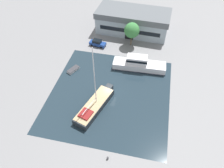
% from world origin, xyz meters
% --- Properties ---
extents(ground_plane, '(440.00, 440.00, 0.00)m').
position_xyz_m(ground_plane, '(0.00, 0.00, 0.00)').
color(ground_plane, slate).
extents(water_canal, '(25.67, 26.80, 0.01)m').
position_xyz_m(water_canal, '(0.00, 0.00, 0.00)').
color(water_canal, '#1E2D38').
rests_on(water_canal, ground).
extents(warehouse_building, '(21.22, 10.61, 6.41)m').
position_xyz_m(warehouse_building, '(0.85, 26.32, 3.24)').
color(warehouse_building, '#99A8B2').
rests_on(warehouse_building, ground).
extents(quay_tree_near_building, '(4.08, 4.08, 6.66)m').
position_xyz_m(quay_tree_near_building, '(1.59, 19.04, 4.61)').
color(quay_tree_near_building, brown).
rests_on(quay_tree_near_building, ground).
extents(parked_car, '(4.72, 2.46, 1.80)m').
position_xyz_m(parked_car, '(-7.31, 16.68, 0.89)').
color(parked_car, navy).
rests_on(parked_car, ground).
extents(sailboat_moored, '(6.18, 12.16, 14.78)m').
position_xyz_m(sailboat_moored, '(-2.13, -4.55, 0.81)').
color(sailboat_moored, '#23282D').
rests_on(sailboat_moored, water_canal).
extents(motor_cruiser, '(12.90, 3.94, 3.55)m').
position_xyz_m(motor_cruiser, '(4.91, 9.69, 1.28)').
color(motor_cruiser, silver).
rests_on(motor_cruiser, water_canal).
extents(small_dinghy, '(2.62, 3.49, 0.55)m').
position_xyz_m(small_dinghy, '(-10.40, 5.47, 0.28)').
color(small_dinghy, silver).
rests_on(small_dinghy, water_canal).
extents(mooring_bollard, '(0.35, 0.35, 0.68)m').
position_xyz_m(mooring_bollard, '(2.95, -14.72, 0.36)').
color(mooring_bollard, '#47474C').
rests_on(mooring_bollard, ground).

